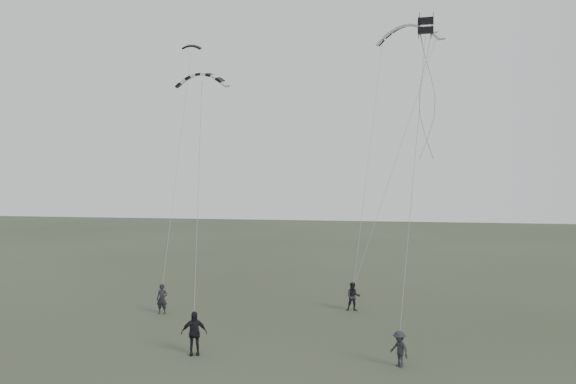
% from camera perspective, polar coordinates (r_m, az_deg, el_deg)
% --- Properties ---
extents(ground, '(140.00, 140.00, 0.00)m').
position_cam_1_polar(ground, '(27.40, -3.88, -15.46)').
color(ground, '#323B27').
rests_on(ground, ground).
extents(flyer_left, '(0.66, 0.47, 1.73)m').
position_cam_1_polar(flyer_left, '(33.96, -12.68, -10.56)').
color(flyer_left, black).
rests_on(flyer_left, ground).
extents(flyer_right, '(0.87, 0.71, 1.70)m').
position_cam_1_polar(flyer_right, '(34.09, 6.64, -10.51)').
color(flyer_right, black).
rests_on(flyer_right, ground).
extents(flyer_center, '(1.25, 0.82, 1.97)m').
position_cam_1_polar(flyer_center, '(26.39, -9.53, -13.95)').
color(flyer_center, black).
rests_on(flyer_center, ground).
extents(flyer_far, '(1.07, 1.11, 1.52)m').
position_cam_1_polar(flyer_far, '(25.06, 11.24, -15.36)').
color(flyer_far, '#25262A').
rests_on(flyer_far, ground).
extents(kite_dark_small, '(1.37, 0.76, 0.57)m').
position_cam_1_polar(kite_dark_small, '(40.35, -9.79, 14.42)').
color(kite_dark_small, black).
rests_on(kite_dark_small, flyer_left).
extents(kite_pale_large, '(4.63, 2.69, 1.99)m').
position_cam_1_polar(kite_pale_large, '(38.54, 12.17, 16.27)').
color(kite_pale_large, '#B9BCBE').
rests_on(kite_pale_large, flyer_right).
extents(kite_striped, '(2.97, 1.10, 1.29)m').
position_cam_1_polar(kite_striped, '(31.74, -8.75, 11.77)').
color(kite_striped, black).
rests_on(kite_striped, flyer_center).
extents(kite_box, '(0.81, 0.92, 0.87)m').
position_cam_1_polar(kite_box, '(28.55, 13.81, 16.09)').
color(kite_box, black).
rests_on(kite_box, flyer_far).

